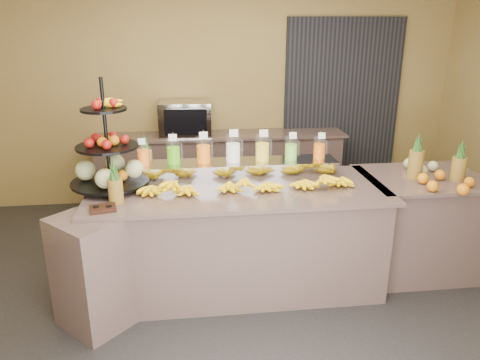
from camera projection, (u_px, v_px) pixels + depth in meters
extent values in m
plane|color=black|center=(242.00, 303.00, 3.95)|extent=(6.00, 6.00, 0.00)
cube|color=olive|center=(218.00, 92.00, 5.84)|extent=(6.00, 0.02, 2.80)
cube|color=black|center=(341.00, 106.00, 6.05)|extent=(1.50, 0.06, 2.20)
cube|color=gray|center=(238.00, 240.00, 4.09)|extent=(2.40, 0.90, 0.90)
cube|color=gray|center=(238.00, 190.00, 3.93)|extent=(2.50, 1.00, 0.03)
cube|color=gray|center=(95.00, 271.00, 3.58)|extent=(0.71, 0.71, 0.90)
cube|color=gray|center=(417.00, 225.00, 4.37)|extent=(1.00, 0.80, 0.90)
cube|color=gray|center=(424.00, 178.00, 4.22)|extent=(1.08, 0.88, 0.03)
cube|color=gray|center=(220.00, 171.00, 5.91)|extent=(3.00, 0.50, 0.90)
cube|color=gray|center=(220.00, 135.00, 5.76)|extent=(3.10, 0.55, 0.03)
cube|color=gray|center=(233.00, 170.00, 4.16)|extent=(1.85, 0.30, 0.15)
cylinder|color=silver|center=(143.00, 154.00, 4.02)|extent=(0.11, 0.11, 0.19)
cylinder|color=orange|center=(143.00, 157.00, 4.03)|extent=(0.10, 0.10, 0.13)
cylinder|color=gray|center=(141.00, 149.00, 4.01)|extent=(0.01, 0.01, 0.23)
cube|color=white|center=(142.00, 141.00, 3.93)|extent=(0.06, 0.02, 0.05)
cylinder|color=silver|center=(173.00, 152.00, 4.04)|extent=(0.12, 0.12, 0.22)
cylinder|color=#4FB50C|center=(174.00, 155.00, 4.06)|extent=(0.11, 0.11, 0.15)
cylinder|color=gray|center=(171.00, 146.00, 4.04)|extent=(0.01, 0.01, 0.26)
cube|color=white|center=(173.00, 138.00, 3.95)|extent=(0.07, 0.02, 0.06)
cylinder|color=silver|center=(203.00, 150.00, 4.07)|extent=(0.12, 0.12, 0.23)
cylinder|color=orange|center=(204.00, 154.00, 4.08)|extent=(0.12, 0.12, 0.16)
cylinder|color=gray|center=(202.00, 144.00, 4.06)|extent=(0.01, 0.01, 0.27)
cube|color=white|center=(203.00, 136.00, 3.97)|extent=(0.07, 0.02, 0.06)
cylinder|color=silver|center=(233.00, 148.00, 4.10)|extent=(0.13, 0.13, 0.24)
cylinder|color=white|center=(233.00, 153.00, 4.11)|extent=(0.12, 0.12, 0.16)
cylinder|color=gray|center=(231.00, 142.00, 4.09)|extent=(0.01, 0.01, 0.28)
cube|color=white|center=(234.00, 133.00, 3.99)|extent=(0.08, 0.02, 0.07)
cylinder|color=silver|center=(262.00, 148.00, 4.13)|extent=(0.13, 0.13, 0.23)
cylinder|color=yellow|center=(262.00, 152.00, 4.14)|extent=(0.12, 0.12, 0.16)
cylinder|color=gray|center=(260.00, 142.00, 4.12)|extent=(0.01, 0.01, 0.27)
cube|color=white|center=(264.00, 133.00, 4.03)|extent=(0.07, 0.02, 0.06)
cylinder|color=silver|center=(291.00, 148.00, 4.16)|extent=(0.11, 0.11, 0.21)
cylinder|color=#72C93E|center=(291.00, 152.00, 4.17)|extent=(0.11, 0.11, 0.14)
cylinder|color=gray|center=(289.00, 143.00, 4.16)|extent=(0.01, 0.01, 0.24)
cube|color=white|center=(293.00, 135.00, 4.07)|extent=(0.07, 0.02, 0.06)
cylinder|color=silver|center=(319.00, 148.00, 4.20)|extent=(0.11, 0.11, 0.20)
cylinder|color=orange|center=(319.00, 151.00, 4.21)|extent=(0.10, 0.10, 0.13)
cylinder|color=gray|center=(318.00, 143.00, 4.19)|extent=(0.01, 0.01, 0.23)
cube|color=white|center=(322.00, 136.00, 4.11)|extent=(0.06, 0.02, 0.05)
ellipsoid|color=#FFE70C|center=(152.00, 188.00, 3.80)|extent=(0.22, 0.16, 0.09)
ellipsoid|color=#FFE70C|center=(191.00, 186.00, 3.84)|extent=(0.22, 0.16, 0.09)
ellipsoid|color=#FFE70C|center=(229.00, 185.00, 3.87)|extent=(0.22, 0.16, 0.09)
ellipsoid|color=#FFE70C|center=(267.00, 183.00, 3.91)|extent=(0.22, 0.16, 0.09)
ellipsoid|color=#FFE70C|center=(304.00, 182.00, 3.95)|extent=(0.22, 0.16, 0.09)
ellipsoid|color=#FFE70C|center=(340.00, 180.00, 3.98)|extent=(0.22, 0.16, 0.09)
ellipsoid|color=#FFE70C|center=(171.00, 180.00, 3.80)|extent=(0.18, 0.14, 0.08)
ellipsoid|color=#FFE70C|center=(248.00, 177.00, 3.87)|extent=(0.18, 0.14, 0.08)
ellipsoid|color=#FFE70C|center=(322.00, 174.00, 3.94)|extent=(0.18, 0.14, 0.08)
cylinder|color=black|center=(106.00, 134.00, 3.80)|extent=(0.04, 0.04, 0.92)
cylinder|color=black|center=(111.00, 182.00, 3.93)|extent=(0.83, 0.83, 0.02)
cylinder|color=black|center=(107.00, 146.00, 3.83)|extent=(0.65, 0.65, 0.02)
cylinder|color=black|center=(104.00, 109.00, 3.73)|extent=(0.47, 0.47, 0.02)
sphere|color=#BAC386|center=(134.00, 170.00, 3.92)|extent=(0.17, 0.17, 0.17)
sphere|color=maroon|center=(124.00, 140.00, 3.83)|extent=(0.08, 0.08, 0.08)
sphere|color=orange|center=(97.00, 176.00, 3.90)|extent=(0.09, 0.09, 0.09)
cube|color=black|center=(103.00, 209.00, 3.47)|extent=(0.22, 0.18, 0.03)
cylinder|color=brown|center=(116.00, 191.00, 3.59)|extent=(0.11, 0.11, 0.19)
cone|color=#1F4517|center=(114.00, 169.00, 3.53)|extent=(0.06, 0.06, 0.16)
cylinder|color=brown|center=(146.00, 163.00, 4.21)|extent=(0.12, 0.12, 0.23)
cone|color=#1F4517|center=(144.00, 142.00, 4.15)|extent=(0.06, 0.06, 0.16)
cylinder|color=brown|center=(415.00, 165.00, 4.14)|extent=(0.14, 0.14, 0.25)
cylinder|color=brown|center=(458.00, 169.00, 4.08)|extent=(0.13, 0.13, 0.21)
ellipsoid|color=orange|center=(447.00, 182.00, 3.93)|extent=(0.38, 0.25, 0.09)
cube|color=gray|center=(185.00, 118.00, 5.64)|extent=(0.63, 0.46, 0.41)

